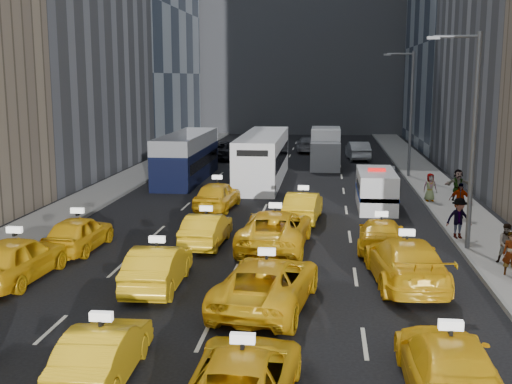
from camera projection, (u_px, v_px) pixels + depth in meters
ground at (189, 368)px, 16.17m from camera, size 160.00×160.00×0.00m
sidewalk_west at (112, 188)px, 41.74m from camera, size 3.00×90.00×0.15m
sidewalk_east at (442, 194)px, 39.47m from camera, size 3.00×90.00×0.15m
curb_west at (134, 188)px, 41.58m from camera, size 0.15×90.00×0.18m
curb_east at (418, 194)px, 39.63m from camera, size 0.15×90.00×0.18m
streetlight_near at (471, 134)px, 26.04m from camera, size 2.15×0.22×9.00m
streetlight_far at (409, 109)px, 45.60m from camera, size 2.15×0.22×9.00m
taxi_5 at (103, 352)px, 15.47m from camera, size 1.54×4.19×1.37m
taxi_6 at (243, 377)px, 14.13m from camera, size 2.50×5.09×1.39m
taxi_7 at (449, 365)px, 14.67m from camera, size 2.09×5.09×1.47m
taxi_8 at (16, 259)px, 22.86m from camera, size 2.29×5.03×1.67m
taxi_9 at (158, 267)px, 22.16m from camera, size 1.73×4.63×1.51m
taxi_10 at (267, 283)px, 20.30m from camera, size 3.41×6.06×1.60m
taxi_11 at (406, 261)px, 22.52m from camera, size 2.82×5.91×1.66m
taxi_12 at (78, 233)px, 26.90m from camera, size 1.90×4.47×1.51m
taxi_13 at (206, 229)px, 27.76m from camera, size 1.68×4.37×1.42m
taxi_14 at (275, 229)px, 27.30m from camera, size 3.02×6.05×1.64m
taxi_15 at (381, 234)px, 27.05m from camera, size 2.25×4.73×1.33m
taxi_16 at (217, 195)px, 35.32m from camera, size 2.28×4.77×1.57m
taxi_17 at (303, 206)px, 32.52m from camera, size 1.96×4.63×1.48m
nypd_van at (376, 190)px, 35.57m from camera, size 2.05×5.23×2.24m
double_decker at (187, 157)px, 45.26m from camera, size 3.52×11.30×3.23m
city_bus at (263, 158)px, 44.49m from camera, size 3.12×13.01×3.34m
box_truck at (326, 148)px, 51.82m from camera, size 3.13×6.98×3.08m
misc_car_0 at (384, 175)px, 43.44m from camera, size 1.86×4.15×1.32m
misc_car_1 at (224, 150)px, 56.79m from camera, size 3.22×5.92×1.58m
misc_car_2 at (308, 144)px, 62.11m from camera, size 2.47×5.30×1.50m
misc_car_3 at (263, 145)px, 60.95m from camera, size 2.61×5.09×1.66m
misc_car_4 at (358, 150)px, 56.47m from camera, size 2.12×5.02×1.61m
pedestrian_0 at (511, 254)px, 23.08m from camera, size 0.65×0.50×1.59m
pedestrian_1 at (507, 244)px, 24.53m from camera, size 0.81×0.52×1.55m
pedestrian_2 at (459, 218)px, 28.34m from camera, size 1.26×0.75×1.82m
pedestrian_3 at (460, 200)px, 32.49m from camera, size 1.12×0.66×1.79m
pedestrian_4 at (430, 187)px, 36.86m from camera, size 0.85×0.55×1.62m
pedestrian_5 at (458, 185)px, 37.07m from camera, size 1.74×0.75×1.82m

